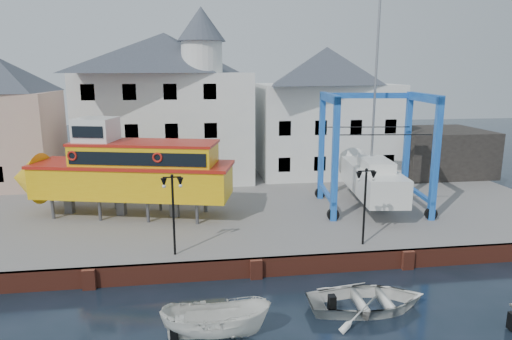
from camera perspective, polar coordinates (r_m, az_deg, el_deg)
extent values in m
plane|color=#16232D|center=(23.48, -0.01, -13.34)|extent=(140.00, 140.00, 0.00)
cube|color=slate|center=(33.52, -2.66, -4.45)|extent=(44.00, 22.00, 1.00)
cube|color=maroon|center=(23.38, -0.05, -12.11)|extent=(44.00, 0.25, 1.00)
cube|color=maroon|center=(23.58, -20.14, -12.69)|extent=(0.60, 0.36, 1.00)
cube|color=maroon|center=(23.23, 0.01, -12.28)|extent=(0.60, 0.36, 1.00)
cube|color=maroon|center=(25.52, 18.41, -10.61)|extent=(0.60, 0.36, 1.00)
cube|color=tan|center=(42.10, -28.97, 3.39)|extent=(8.00, 7.00, 7.50)
cube|color=silver|center=(39.78, -11.00, 5.36)|extent=(14.00, 8.00, 9.00)
pyramid|color=#323641|center=(39.53, -11.37, 14.17)|extent=(14.00, 8.00, 3.20)
cube|color=black|center=(37.07, -19.62, -0.18)|extent=(1.00, 0.08, 1.20)
cube|color=black|center=(36.58, -15.02, -0.04)|extent=(1.00, 0.08, 1.20)
cube|color=black|center=(36.33, -10.32, 0.10)|extent=(1.00, 0.08, 1.20)
cube|color=black|center=(36.32, -5.59, 0.24)|extent=(1.00, 0.08, 1.20)
cube|color=black|center=(36.57, -19.96, 4.41)|extent=(1.00, 0.08, 1.20)
cube|color=black|center=(36.07, -15.28, 4.61)|extent=(1.00, 0.08, 1.20)
cube|color=black|center=(35.82, -10.50, 4.79)|extent=(1.00, 0.08, 1.20)
cube|color=black|center=(35.82, -5.69, 4.94)|extent=(1.00, 0.08, 1.20)
cube|color=black|center=(36.32, -20.31, 9.10)|extent=(1.00, 0.08, 1.20)
cube|color=black|center=(35.82, -15.56, 9.37)|extent=(1.00, 0.08, 1.20)
cube|color=black|center=(35.56, -10.69, 9.59)|extent=(1.00, 0.08, 1.20)
cube|color=black|center=(35.56, -5.79, 9.74)|extent=(1.00, 0.08, 1.20)
cylinder|color=silver|center=(37.08, -6.78, 13.84)|extent=(3.20, 3.20, 2.40)
cone|color=#323641|center=(37.24, -6.88, 17.68)|extent=(3.80, 3.80, 2.60)
cube|color=silver|center=(42.03, 8.56, 5.13)|extent=(12.00, 8.00, 8.00)
pyramid|color=#323641|center=(41.71, 8.81, 12.78)|extent=(12.00, 8.00, 3.20)
cube|color=black|center=(37.54, 3.56, 0.67)|extent=(1.00, 0.08, 1.20)
cube|color=black|center=(38.25, 7.97, 0.79)|extent=(1.00, 0.08, 1.20)
cube|color=black|center=(39.17, 12.19, 0.91)|extent=(1.00, 0.08, 1.20)
cube|color=black|center=(40.30, 16.20, 1.01)|extent=(1.00, 0.08, 1.20)
cube|color=black|center=(37.05, 3.63, 5.22)|extent=(1.00, 0.08, 1.20)
cube|color=black|center=(37.77, 8.11, 5.26)|extent=(1.00, 0.08, 1.20)
cube|color=black|center=(38.71, 12.40, 5.26)|extent=(1.00, 0.08, 1.20)
cube|color=black|center=(39.85, 16.46, 5.24)|extent=(1.00, 0.08, 1.20)
cube|color=black|center=(44.44, 21.69, 2.17)|extent=(8.00, 7.00, 4.00)
cylinder|color=black|center=(23.31, -10.27, -5.80)|extent=(0.12, 0.12, 4.00)
cube|color=black|center=(22.76, -10.46, -0.89)|extent=(0.90, 0.06, 0.06)
sphere|color=black|center=(22.75, -10.47, -0.71)|extent=(0.16, 0.16, 0.16)
cone|color=black|center=(22.85, -11.44, -1.57)|extent=(0.32, 0.32, 0.45)
sphere|color=white|center=(22.89, -11.42, -2.01)|extent=(0.18, 0.18, 0.18)
cone|color=black|center=(22.81, -9.43, -1.52)|extent=(0.32, 0.32, 0.45)
sphere|color=white|center=(22.85, -9.42, -1.95)|extent=(0.18, 0.18, 0.18)
cylinder|color=black|center=(24.96, 13.41, -4.72)|extent=(0.12, 0.12, 4.00)
cube|color=black|center=(24.45, 13.64, -0.12)|extent=(0.90, 0.06, 0.06)
sphere|color=black|center=(24.43, 13.65, 0.04)|extent=(0.16, 0.16, 0.16)
cone|color=black|center=(24.36, 12.74, -0.77)|extent=(0.32, 0.32, 0.45)
sphere|color=white|center=(24.40, 12.72, -1.18)|extent=(0.18, 0.18, 0.18)
cone|color=black|center=(24.65, 14.48, -0.70)|extent=(0.32, 0.32, 0.45)
sphere|color=white|center=(24.69, 14.45, -1.11)|extent=(0.18, 0.18, 0.18)
cylinder|color=#59595E|center=(31.53, -24.05, -4.43)|extent=(0.24, 0.24, 1.32)
cylinder|color=#59595E|center=(33.60, -21.97, -3.26)|extent=(0.24, 0.24, 1.32)
cylinder|color=#59595E|center=(30.11, -18.94, -4.78)|extent=(0.24, 0.24, 1.32)
cylinder|color=#59595E|center=(32.27, -17.11, -3.52)|extent=(0.24, 0.24, 1.32)
cylinder|color=#59595E|center=(28.96, -13.37, -5.10)|extent=(0.24, 0.24, 1.32)
cylinder|color=#59595E|center=(31.20, -11.88, -3.77)|extent=(0.24, 0.24, 1.32)
cylinder|color=#59595E|center=(28.10, -7.39, -5.40)|extent=(0.24, 0.24, 1.32)
cylinder|color=#59595E|center=(30.41, -6.31, -4.00)|extent=(0.24, 0.24, 1.32)
cube|color=#59595E|center=(32.34, -22.30, -3.87)|extent=(0.62, 0.56, 1.32)
cube|color=#59595E|center=(30.84, -16.49, -4.21)|extent=(0.62, 0.56, 1.32)
cube|color=#59595E|center=(29.69, -10.16, -4.53)|extent=(0.62, 0.56, 1.32)
cube|color=#EAAD0B|center=(30.10, -15.13, -1.31)|extent=(12.80, 6.27, 1.94)
cone|color=#EAAD0B|center=(33.34, -26.67, -0.91)|extent=(2.70, 3.73, 3.35)
cube|color=#B01D13|center=(29.88, -15.24, 0.66)|extent=(13.09, 6.48, 0.19)
cube|color=#EAAD0B|center=(29.46, -13.71, 1.81)|extent=(9.29, 5.07, 1.41)
cube|color=black|center=(28.04, -14.75, 1.32)|extent=(8.23, 2.13, 0.79)
cube|color=black|center=(30.87, -12.76, 2.41)|extent=(8.23, 2.13, 0.79)
cube|color=#B01D13|center=(29.33, -13.78, 3.32)|extent=(9.49, 5.20, 0.16)
cube|color=white|center=(30.42, -19.36, 4.67)|extent=(2.79, 2.79, 1.61)
cube|color=black|center=(29.36, -20.34, 4.48)|extent=(1.88, 0.53, 0.71)
torus|color=#B01D13|center=(29.61, -22.01, 1.66)|extent=(0.63, 0.27, 0.62)
torus|color=#B01D13|center=(27.53, -12.23, 1.53)|extent=(0.63, 0.27, 0.62)
cube|color=#153BA3|center=(28.12, 9.86, 1.18)|extent=(0.42, 0.42, 7.65)
cylinder|color=black|center=(28.98, 9.61, -5.51)|extent=(0.79, 0.36, 0.76)
cube|color=#153BA3|center=(33.04, 8.18, 2.89)|extent=(0.42, 0.42, 7.65)
cylinder|color=black|center=(33.77, 8.00, -2.88)|extent=(0.79, 0.36, 0.76)
cube|color=#153BA3|center=(29.94, 21.53, 1.17)|extent=(0.42, 0.42, 7.65)
cylinder|color=black|center=(30.74, 21.03, -5.13)|extent=(0.79, 0.36, 0.76)
cube|color=#153BA3|center=(34.60, 18.33, 2.81)|extent=(0.42, 0.42, 7.65)
cylinder|color=black|center=(35.30, 17.95, -2.70)|extent=(0.79, 0.36, 0.76)
cube|color=#153BA3|center=(30.15, 9.18, 8.92)|extent=(1.02, 5.47, 0.54)
cube|color=#153BA3|center=(31.17, 8.78, -2.84)|extent=(0.91, 5.46, 0.23)
cube|color=#153BA3|center=(31.85, 20.29, 8.49)|extent=(1.02, 5.47, 0.54)
cube|color=#153BA3|center=(32.82, 19.47, -2.64)|extent=(0.91, 5.46, 0.23)
cube|color=#153BA3|center=(33.31, 13.68, 9.04)|extent=(6.56, 1.15, 0.38)
cube|color=white|center=(31.65, 14.35, -1.22)|extent=(3.46, 8.43, 1.75)
cone|color=white|center=(36.24, 12.31, 0.57)|extent=(2.70, 2.03, 2.51)
cube|color=#59595E|center=(31.96, 14.23, -3.41)|extent=(0.49, 1.98, 0.76)
cube|color=white|center=(30.88, 14.73, 0.71)|extent=(2.12, 3.46, 0.66)
cylinder|color=#99999E|center=(31.34, 14.76, 11.35)|extent=(0.18, 0.18, 12.02)
cube|color=black|center=(29.19, 15.72, 4.26)|extent=(5.93, 0.82, 0.05)
cube|color=black|center=(32.94, 13.75, 5.24)|extent=(5.93, 0.82, 0.05)
imported|color=white|center=(18.97, -5.01, -20.16)|extent=(4.39, 1.96, 1.65)
imported|color=white|center=(21.35, 13.71, -16.52)|extent=(5.26, 3.80, 1.07)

